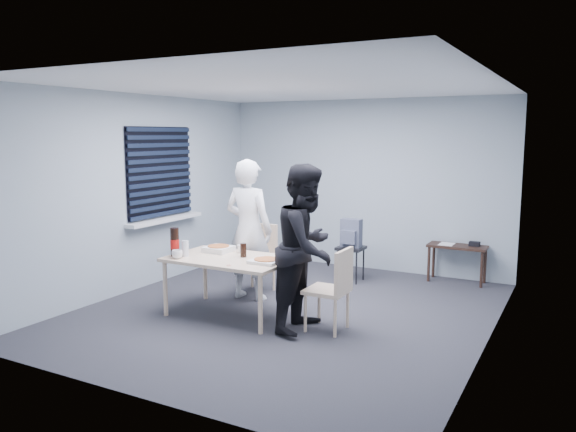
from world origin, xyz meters
The scene contains 19 objects.
room centered at (-2.20, 0.40, 1.44)m, with size 5.00×5.00×5.00m.
dining_table centered at (-0.52, -0.43, 0.62)m, with size 1.39×0.88×0.68m.
chair_far centered at (-0.75, 0.62, 0.51)m, with size 0.42×0.42×0.89m.
chair_right centered at (0.76, -0.36, 0.51)m, with size 0.42×0.42×0.89m.
person_white centered at (-0.68, 0.23, 0.89)m, with size 0.65×0.42×1.77m, color white.
person_black centered at (0.46, -0.43, 0.89)m, with size 0.86×0.47×1.77m, color black.
side_table centered at (1.48, 2.28, 0.45)m, with size 0.80×0.36×0.53m.
stool centered at (0.14, 1.64, 0.39)m, with size 0.36×0.36×0.50m.
backpack centered at (0.14, 1.62, 0.69)m, with size 0.28×0.21×0.40m.
pizza_box_a centered at (-0.82, -0.23, 0.71)m, with size 0.30×0.30×0.08m.
pizza_box_b centered at (-0.02, -0.45, 0.70)m, with size 0.31×0.31×0.04m.
mug_a centered at (-1.01, -0.75, 0.72)m, with size 0.12×0.12×0.10m, color white.
mug_b centered at (-0.55, -0.14, 0.72)m, with size 0.10×0.10×0.09m, color white.
cola_glass centered at (-0.39, -0.33, 0.76)m, with size 0.07×0.07×0.16m, color black.
soda_bottle centered at (-1.11, -0.67, 0.84)m, with size 0.10×0.10×0.33m.
plastic_cups centered at (-1.00, -0.62, 0.77)m, with size 0.08×0.08×0.19m, color silver.
rubber_band centered at (-0.30, -0.76, 0.68)m, with size 0.05×0.05×0.00m, color red.
papers centered at (1.33, 2.28, 0.54)m, with size 0.19×0.26×0.00m, color white.
black_box centered at (1.70, 2.32, 0.56)m, with size 0.14×0.10×0.06m, color black.
Camera 1 is at (3.03, -5.64, 2.07)m, focal length 35.00 mm.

